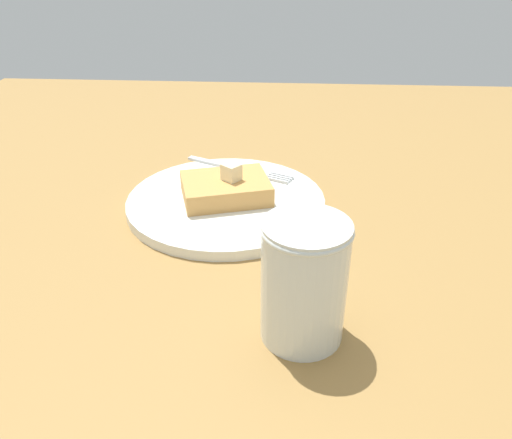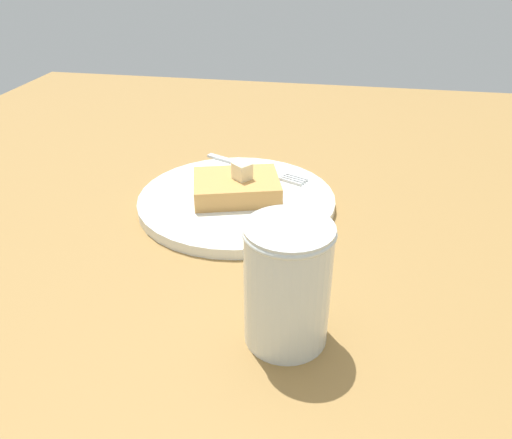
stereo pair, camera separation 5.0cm
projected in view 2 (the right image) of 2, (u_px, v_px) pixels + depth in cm
name	position (u px, v px, depth cm)	size (l,w,h in cm)	color
table_surface	(237.00, 212.00, 62.73)	(117.62, 117.62, 2.02)	olive
plate	(236.00, 198.00, 62.22)	(24.24, 24.24, 1.28)	white
toast_slice_center	(236.00, 186.00, 61.34)	(7.81, 10.29, 2.42)	tan
butter_pat_primary	(242.00, 170.00, 59.93)	(1.99, 1.79, 1.99)	beige
fork	(260.00, 170.00, 67.89)	(8.01, 15.13, 0.36)	silver
syrup_jar	(287.00, 289.00, 39.65)	(7.14, 7.14, 10.73)	#45220B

